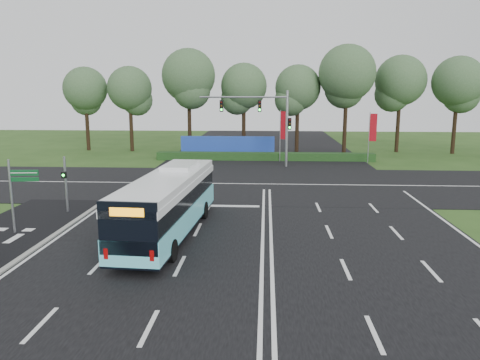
# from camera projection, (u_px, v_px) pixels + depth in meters

# --- Properties ---
(ground) EXTENTS (120.00, 120.00, 0.00)m
(ground) POSITION_uv_depth(u_px,v_px,m) (263.00, 231.00, 23.49)
(ground) COLOR #294B19
(ground) RESTS_ON ground
(road_main) EXTENTS (20.00, 120.00, 0.04)m
(road_main) POSITION_uv_depth(u_px,v_px,m) (263.00, 231.00, 23.49)
(road_main) COLOR black
(road_main) RESTS_ON ground
(road_cross) EXTENTS (120.00, 14.00, 0.05)m
(road_cross) POSITION_uv_depth(u_px,v_px,m) (264.00, 184.00, 35.26)
(road_cross) COLOR black
(road_cross) RESTS_ON ground
(kerb_strip) EXTENTS (0.25, 18.00, 0.12)m
(kerb_strip) POSITION_uv_depth(u_px,v_px,m) (39.00, 246.00, 21.09)
(kerb_strip) COLOR gray
(kerb_strip) RESTS_ON ground
(city_bus) EXTENTS (3.07, 11.29, 3.20)m
(city_bus) POSITION_uv_depth(u_px,v_px,m) (169.00, 203.00, 22.56)
(city_bus) COLOR #6BE9F9
(city_bus) RESTS_ON ground
(pedestrian_signal) EXTENTS (0.27, 0.41, 3.28)m
(pedestrian_signal) POSITION_uv_depth(u_px,v_px,m) (65.00, 182.00, 26.78)
(pedestrian_signal) COLOR gray
(pedestrian_signal) RESTS_ON ground
(street_sign) EXTENTS (1.44, 0.21, 3.70)m
(street_sign) POSITION_uv_depth(u_px,v_px,m) (17.00, 187.00, 22.75)
(street_sign) COLOR gray
(street_sign) RESTS_ON ground
(banner_flag_mid) EXTENTS (0.71, 0.31, 5.10)m
(banner_flag_mid) POSITION_uv_depth(u_px,v_px,m) (283.00, 129.00, 45.96)
(banner_flag_mid) COLOR gray
(banner_flag_mid) RESTS_ON ground
(banner_flag_right) EXTENTS (0.73, 0.16, 4.94)m
(banner_flag_right) POSITION_uv_depth(u_px,v_px,m) (372.00, 131.00, 44.80)
(banner_flag_right) COLOR gray
(banner_flag_right) RESTS_ON ground
(traffic_light_gantry) EXTENTS (8.41, 0.28, 7.00)m
(traffic_light_gantry) POSITION_uv_depth(u_px,v_px,m) (267.00, 116.00, 42.71)
(traffic_light_gantry) COLOR gray
(traffic_light_gantry) RESTS_ON ground
(hedge) EXTENTS (22.00, 1.20, 0.80)m
(hedge) POSITION_uv_depth(u_px,v_px,m) (265.00, 157.00, 47.45)
(hedge) COLOR #123413
(hedge) RESTS_ON ground
(blue_hoarding) EXTENTS (10.00, 0.30, 2.20)m
(blue_hoarding) POSITION_uv_depth(u_px,v_px,m) (228.00, 147.00, 49.99)
(blue_hoarding) COLOR #2042AE
(blue_hoarding) RESTS_ON ground
(eucalyptus_row) EXTENTS (53.08, 7.95, 11.97)m
(eucalyptus_row) POSITION_uv_depth(u_px,v_px,m) (299.00, 82.00, 52.32)
(eucalyptus_row) COLOR black
(eucalyptus_row) RESTS_ON ground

